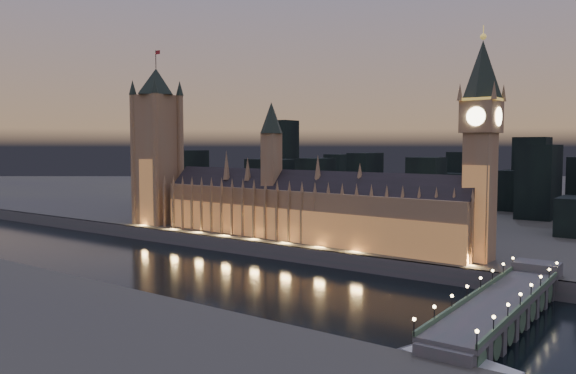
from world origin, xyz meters
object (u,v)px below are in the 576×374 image
Objects in this scene: westminster_bridge at (504,308)px; river_boat at (471,371)px; elizabeth_tower at (481,131)px; palace_of_westminster at (298,207)px; victoria_tower at (157,138)px.

river_boat is (4.50, -48.59, -4.44)m from westminster_bridge.
elizabeth_tower is at bearing 106.38° from river_boat.
elizabeth_tower is 135.79m from river_boat.
palace_of_westminster is at bearing 153.33° from westminster_bridge.
westminster_bridge is (129.81, -65.21, -20.38)m from palace_of_westminster.
victoria_tower is 2.34× the size of river_boat.
victoria_tower is at bearing 155.62° from river_boat.
palace_of_westminster reaches higher than westminster_bridge.
palace_of_westminster is 123.72m from victoria_tower.
palace_of_westminster is at bearing -179.90° from elizabeth_tower.
river_boat is at bearing -40.27° from palace_of_westminster.
river_boat is (33.51, -113.96, -65.80)m from elizabeth_tower.
elizabeth_tower is 94.24m from westminster_bridge.
victoria_tower is 1.04× the size of westminster_bridge.
elizabeth_tower is (100.81, 0.17, 40.99)m from palace_of_westminster.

